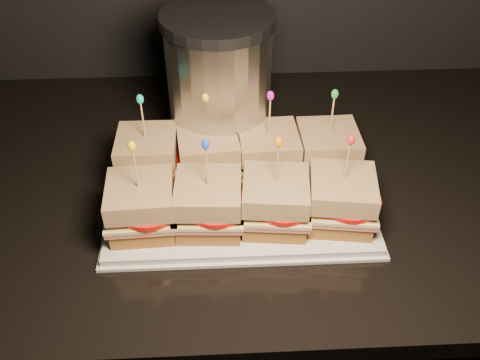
{
  "coord_description": "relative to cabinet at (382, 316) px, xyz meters",
  "views": [
    {
      "loc": [
        0.21,
        0.87,
        1.54
      ],
      "look_at": [
        0.24,
        1.55,
        0.96
      ],
      "focal_mm": 40.0,
      "sensor_mm": 36.0,
      "label": 1
    }
  ],
  "objects": [
    {
      "name": "sandwich_3_pick",
      "position": [
        -0.2,
        -0.02,
        0.61
      ],
      "size": [
        0.0,
        0.0,
        0.09
      ],
      "primitive_type": "cylinder",
      "color": "tan",
      "rests_on": "sandwich_3_bread_top"
    },
    {
      "name": "sandwich_0_bread_bot",
      "position": [
        -0.51,
        -0.02,
        0.5
      ],
      "size": [
        0.1,
        0.1,
        0.03
      ],
      "primitive_type": "cube",
      "rotation": [
        0.0,
        0.0,
        -0.01
      ],
      "color": "brown",
      "rests_on": "platter"
    },
    {
      "name": "sandwich_3_frill",
      "position": [
        -0.2,
        -0.02,
        0.65
      ],
      "size": [
        0.01,
        0.01,
        0.02
      ],
      "primitive_type": "ellipsoid",
      "color": "green",
      "rests_on": "sandwich_3_pick"
    },
    {
      "name": "sandwich_2_bread_top",
      "position": [
        -0.3,
        -0.02,
        0.56
      ],
      "size": [
        0.1,
        0.1,
        0.03
      ],
      "primitive_type": "cube",
      "rotation": [
        0.0,
        0.0,
        0.04
      ],
      "color": "brown",
      "rests_on": "sandwich_2_tomato"
    },
    {
      "name": "sandwich_5_pick",
      "position": [
        -0.41,
        -0.15,
        0.61
      ],
      "size": [
        0.0,
        0.0,
        0.09
      ],
      "primitive_type": "cylinder",
      "color": "tan",
      "rests_on": "sandwich_5_bread_top"
    },
    {
      "name": "sandwich_7_tomato",
      "position": [
        -0.19,
        -0.16,
        0.54
      ],
      "size": [
        0.1,
        0.1,
        0.01
      ],
      "primitive_type": "cylinder",
      "color": "red",
      "rests_on": "sandwich_7_cheese"
    },
    {
      "name": "sandwich_6_ham",
      "position": [
        -0.3,
        -0.15,
        0.52
      ],
      "size": [
        0.12,
        0.12,
        0.01
      ],
      "primitive_type": "cube",
      "rotation": [
        0.0,
        0.0,
        -0.1
      ],
      "color": "#CA6259",
      "rests_on": "sandwich_6_bread_bot"
    },
    {
      "name": "sandwich_5_bread_bot",
      "position": [
        -0.41,
        -0.15,
        0.5
      ],
      "size": [
        0.1,
        0.1,
        0.03
      ],
      "primitive_type": "cube",
      "rotation": [
        0.0,
        0.0,
        -0.05
      ],
      "color": "brown",
      "rests_on": "platter"
    },
    {
      "name": "sandwich_0_ham",
      "position": [
        -0.51,
        -0.02,
        0.52
      ],
      "size": [
        0.11,
        0.11,
        0.01
      ],
      "primitive_type": "cube",
      "rotation": [
        0.0,
        0.0,
        -0.01
      ],
      "color": "#CA6259",
      "rests_on": "sandwich_0_bread_bot"
    },
    {
      "name": "appliance",
      "position": [
        -0.38,
        0.06,
        0.61
      ],
      "size": [
        0.22,
        0.18,
        0.28
      ],
      "primitive_type": null,
      "color": "silver",
      "rests_on": "granite_slab"
    },
    {
      "name": "sandwich_6_pick",
      "position": [
        -0.3,
        -0.15,
        0.61
      ],
      "size": [
        0.0,
        0.0,
        0.09
      ],
      "primitive_type": "cylinder",
      "color": "tan",
      "rests_on": "sandwich_6_bread_top"
    },
    {
      "name": "appliance_body",
      "position": [
        -0.38,
        0.06,
        0.62
      ],
      "size": [
        0.18,
        0.18,
        0.23
      ],
      "primitive_type": "cylinder",
      "color": "silver",
      "rests_on": "appliance_base"
    },
    {
      "name": "sandwich_3_cheese",
      "position": [
        -0.2,
        -0.02,
        0.53
      ],
      "size": [
        0.11,
        0.11,
        0.01
      ],
      "primitive_type": "cube",
      "rotation": [
        0.0,
        0.0,
        0.02
      ],
      "color": "#EBD98C",
      "rests_on": "sandwich_3_ham"
    },
    {
      "name": "sandwich_4_pick",
      "position": [
        -0.51,
        -0.15,
        0.61
      ],
      "size": [
        0.0,
        0.0,
        0.09
      ],
      "primitive_type": "cylinder",
      "color": "tan",
      "rests_on": "sandwich_4_bread_top"
    },
    {
      "name": "sandwich_7_cheese",
      "position": [
        -0.2,
        -0.15,
        0.53
      ],
      "size": [
        0.12,
        0.12,
        0.01
      ],
      "primitive_type": "cube",
      "rotation": [
        0.0,
        0.0,
        -0.14
      ],
      "color": "#EBD98C",
      "rests_on": "sandwich_7_ham"
    },
    {
      "name": "sandwich_5_bread_top",
      "position": [
        -0.41,
        -0.15,
        0.56
      ],
      "size": [
        0.11,
        0.11,
        0.03
      ],
      "primitive_type": "cube",
      "rotation": [
        0.0,
        0.0,
        -0.05
      ],
      "color": "brown",
      "rests_on": "sandwich_5_tomato"
    },
    {
      "name": "sandwich_1_bread_bot",
      "position": [
        -0.41,
        -0.02,
        0.5
      ],
      "size": [
        0.11,
        0.11,
        0.03
      ],
      "primitive_type": "cube",
      "rotation": [
        0.0,
        0.0,
        0.11
      ],
      "color": "brown",
      "rests_on": "platter"
    },
    {
      "name": "sandwich_0_tomato",
      "position": [
        -0.5,
        -0.03,
        0.54
      ],
      "size": [
        0.1,
        0.1,
        0.01
      ],
      "primitive_type": "cylinder",
      "color": "red",
      "rests_on": "sandwich_0_cheese"
    },
    {
      "name": "platter",
      "position": [
        -0.35,
        -0.09,
        0.48
      ],
      "size": [
        0.44,
        0.27,
        0.02
      ],
      "primitive_type": "cube",
      "color": "silver",
      "rests_on": "granite_slab"
    },
    {
      "name": "sandwich_2_pick",
      "position": [
        -0.3,
        -0.02,
        0.61
      ],
      "size": [
        0.0,
        0.0,
        0.09
      ],
      "primitive_type": "cylinder",
      "color": "tan",
      "rests_on": "sandwich_2_bread_top"
    },
    {
      "name": "sandwich_3_tomato",
      "position": [
        -0.19,
        -0.03,
        0.54
      ],
      "size": [
        0.1,
        0.1,
        0.01
      ],
      "primitive_type": "cylinder",
      "color": "red",
      "rests_on": "sandwich_3_cheese"
    },
    {
      "name": "sandwich_4_cheese",
      "position": [
        -0.51,
        -0.15,
        0.53
      ],
      "size": [
        0.12,
        0.11,
        0.01
      ],
      "primitive_type": "cube",
      "rotation": [
        0.0,
        0.0,
        0.04
      ],
      "color": "#EBD98C",
      "rests_on": "sandwich_4_ham"
    },
    {
      "name": "sandwich_2_frill",
      "position": [
        -0.3,
        -0.02,
        0.65
      ],
      "size": [
        0.01,
        0.01,
        0.02
      ],
      "primitive_type": "ellipsoid",
      "color": "#CC12C6",
      "rests_on": "sandwich_2_pick"
    },
    {
      "name": "sandwich_7_pick",
      "position": [
        -0.2,
        -0.15,
        0.61
      ],
      "size": [
        0.0,
        0.0,
        0.09
      ],
      "primitive_type": "cylinder",
      "color": "tan",
      "rests_on": "sandwich_7_bread_top"
    },
    {
      "name": "sandwich_2_cheese",
      "position": [
        -0.3,
        -0.02,
        0.53
      ],
      "size": [
        0.12,
        0.11,
        0.01
      ],
      "primitive_type": "cube",
      "rotation": [
        0.0,
        0.0,
        0.04
      ],
      "color": "#EBD98C",
      "rests_on": "sandwich_2_ham"
    },
    {
      "name": "platter_rim",
      "position": [
        -0.35,
        -0.09,
        0.48
      ],
      "size": [
        0.45,
        0.28,
        0.01
      ],
      "primitive_type": "cube",
      "color": "silver",
      "rests_on": "granite_slab"
    },
    {
      "name": "cabinet",
      "position": [
        0.0,
        0.0,
        0.0
      ],
      "size": [
        2.4,
        0.71,
        0.87
      ],
      "primitive_type": "cube",
      "color": "black",
      "rests_on": "ground"
    },
    {
      "name": "sandwich_1_cheese",
      "position": [
        -0.41,
        -0.02,
        0.53
      ],
      "size": [
        0.12,
        0.12,
        0.01
      ],
      "primitive_type": "cube",
      "rotation": [
        0.0,
        0.0,
        0.11
      ],
      "color": "#EBD98C",
      "rests_on": "sandwich_1_ham"
    },
    {
      "name": "sandwich_5_cheese",
      "position": [
        -0.41,
        -0.15,
        0.53
      ],
      "size": [
        0.12,
        0.11,
        0.01
      ],
      "primitive_type": "cube",
      "rotation": [
        0.0,
        0.0,
        -0.05
      ],
      "color": "#EBD98C",
      "rests_on": "sandwich_5_ham"
    },
    {
      "name": "sandwich_1_frill",
      "position": [
        -0.41,
        -0.02,
        0.65
      ],
      "size": [
        0.01,
        0.01,
        0.02
      ],
      "primitive_type": "ellipsoid",
      "color": "yellow",
      "rests_on": "sandwich_1_pick"
    },
    {
      "name": "sandwich_2_tomato",
      "position": [
        -0.29,
        -0.03,
        0.54
      ],
      "size": [
        0.1,
        0.1,
        0.01
      ],
      "primitive_type": "cylinder",
      "color": "red",
      "rests_on": "sandwich_2_cheese"
    },
    {
      "name": "sandwich_6_bread_top",
      "position": [
        -0.3,
        -0.15,
        0.56
      ],
      "size": [
        0.11,
        0.11,
        0.03
      ],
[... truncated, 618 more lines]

